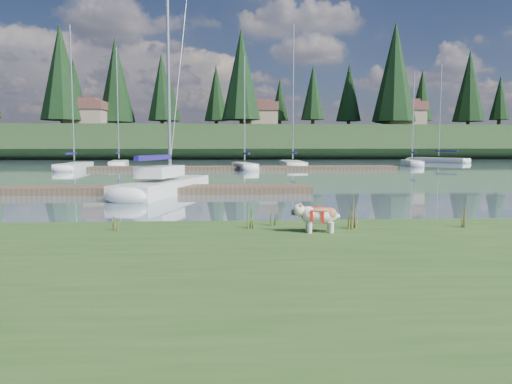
{
  "coord_description": "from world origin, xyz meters",
  "views": [
    {
      "loc": [
        0.27,
        -12.6,
        2.02
      ],
      "look_at": [
        1.05,
        -0.5,
        0.9
      ],
      "focal_mm": 35.0,
      "sensor_mm": 36.0,
      "label": 1
    }
  ],
  "objects": [
    {
      "name": "house_1",
      "position": [
        6.0,
        71.0,
        7.31
      ],
      "size": [
        6.3,
        5.3,
        4.65
      ],
      "color": "gray",
      "rests_on": "ridge"
    },
    {
      "name": "house_0",
      "position": [
        -22.0,
        70.0,
        7.31
      ],
      "size": [
        6.3,
        5.3,
        4.65
      ],
      "color": "gray",
      "rests_on": "ridge"
    },
    {
      "name": "conifer_2",
      "position": [
        -25.0,
        68.0,
        13.54
      ],
      "size": [
        6.6,
        6.6,
        16.05
      ],
      "color": "#382619",
      "rests_on": "ridge"
    },
    {
      "name": "weed_2",
      "position": [
        2.9,
        -2.71,
        0.66
      ],
      "size": [
        0.17,
        0.14,
        0.74
      ],
      "color": "#475B23",
      "rests_on": "bank"
    },
    {
      "name": "bank",
      "position": [
        0.0,
        -6.0,
        0.17
      ],
      "size": [
        60.0,
        9.0,
        0.35
      ],
      "primitive_type": "cube",
      "color": "#2E4D1E",
      "rests_on": "ground"
    },
    {
      "name": "house_2",
      "position": [
        30.0,
        69.0,
        7.31
      ],
      "size": [
        6.3,
        5.3,
        4.65
      ],
      "color": "gray",
      "rests_on": "ridge"
    },
    {
      "name": "sailboat_bg_2",
      "position": [
        1.94,
        30.5,
        0.33
      ],
      "size": [
        2.19,
        6.41,
        9.65
      ],
      "rotation": [
        0.0,
        0.0,
        1.73
      ],
      "color": "silver",
      "rests_on": "ground"
    },
    {
      "name": "sailboat_bg_1",
      "position": [
        -10.09,
        37.66,
        0.33
      ],
      "size": [
        2.57,
        7.85,
        11.54
      ],
      "rotation": [
        0.0,
        0.0,
        1.71
      ],
      "color": "silver",
      "rests_on": "ground"
    },
    {
      "name": "weed_0",
      "position": [
        0.84,
        -2.53,
        0.6
      ],
      "size": [
        0.17,
        0.14,
        0.59
      ],
      "color": "#475B23",
      "rests_on": "bank"
    },
    {
      "name": "weed_3",
      "position": [
        -1.88,
        -2.67,
        0.55
      ],
      "size": [
        0.17,
        0.14,
        0.49
      ],
      "color": "#475B23",
      "rests_on": "bank"
    },
    {
      "name": "ridge",
      "position": [
        0.0,
        73.0,
        2.5
      ],
      "size": [
        200.0,
        20.0,
        5.0
      ],
      "primitive_type": "cube",
      "color": "#1D3218",
      "rests_on": "ground"
    },
    {
      "name": "conifer_5",
      "position": [
        15.0,
        70.0,
        10.83
      ],
      "size": [
        3.96,
        3.96,
        10.35
      ],
      "color": "#382619",
      "rests_on": "ridge"
    },
    {
      "name": "sailboat_bg_4",
      "position": [
        19.35,
        37.31,
        0.33
      ],
      "size": [
        2.36,
        6.49,
        9.58
      ],
      "rotation": [
        0.0,
        0.0,
        1.39
      ],
      "color": "silver",
      "rests_on": "ground"
    },
    {
      "name": "mud_lip",
      "position": [
        0.0,
        -1.6,
        0.07
      ],
      "size": [
        60.0,
        0.5,
        0.14
      ],
      "primitive_type": "cube",
      "color": "#33281C",
      "rests_on": "ground"
    },
    {
      "name": "weed_4",
      "position": [
        2.87,
        -2.69,
        0.52
      ],
      "size": [
        0.17,
        0.14,
        0.41
      ],
      "color": "#475B23",
      "rests_on": "bank"
    },
    {
      "name": "dock_far",
      "position": [
        2.0,
        30.0,
        0.15
      ],
      "size": [
        26.0,
        2.2,
        0.3
      ],
      "primitive_type": "cube",
      "color": "#4C3D2C",
      "rests_on": "ground"
    },
    {
      "name": "sailboat_main",
      "position": [
        -2.13,
        9.51,
        0.42
      ],
      "size": [
        3.76,
        8.54,
        12.12
      ],
      "rotation": [
        0.0,
        0.0,
        1.31
      ],
      "color": "silver",
      "rests_on": "ground"
    },
    {
      "name": "conifer_4",
      "position": [
        3.0,
        66.0,
        13.09
      ],
      "size": [
        6.16,
        6.16,
        15.1
      ],
      "color": "#382619",
      "rests_on": "ridge"
    },
    {
      "name": "dock_near",
      "position": [
        -4.0,
        9.0,
        0.15
      ],
      "size": [
        16.0,
        2.0,
        0.3
      ],
      "primitive_type": "cube",
      "color": "#4C3D2C",
      "rests_on": "ground"
    },
    {
      "name": "sailboat_bg_3",
      "position": [
        6.84,
        35.57,
        0.32
      ],
      "size": [
        2.08,
        9.28,
        13.42
      ],
      "rotation": [
        0.0,
        0.0,
        1.54
      ],
      "color": "silver",
      "rests_on": "ground"
    },
    {
      "name": "weed_5",
      "position": [
        5.17,
        -2.7,
        0.57
      ],
      "size": [
        0.17,
        0.14,
        0.53
      ],
      "color": "#475B23",
      "rests_on": "bank"
    },
    {
      "name": "sailboat_bg_0",
      "position": [
        -12.51,
        31.54,
        0.32
      ],
      "size": [
        2.12,
        8.53,
        12.19
      ],
      "rotation": [
        0.0,
        0.0,
        1.63
      ],
      "color": "silver",
      "rests_on": "ground"
    },
    {
      "name": "conifer_6",
      "position": [
        28.0,
        68.0,
        13.99
      ],
      "size": [
        7.04,
        7.04,
        17.0
      ],
      "color": "#382619",
      "rests_on": "ridge"
    },
    {
      "name": "sailboat_bg_5",
      "position": [
        26.31,
        48.1,
        0.32
      ],
      "size": [
        6.08,
        7.92,
        12.0
      ],
      "rotation": [
        0.0,
        0.0,
        2.16
      ],
      "color": "silver",
      "rests_on": "ground"
    },
    {
      "name": "conifer_7",
      "position": [
        42.0,
        71.0,
        12.19
      ],
      "size": [
        5.28,
        5.28,
        13.2
      ],
      "color": "#382619",
      "rests_on": "ridge"
    },
    {
      "name": "conifer_3",
      "position": [
        -10.0,
        72.0,
        11.74
      ],
      "size": [
        4.84,
        4.84,
        12.25
      ],
      "color": "#382619",
      "rests_on": "ridge"
    },
    {
      "name": "bulldog",
      "position": [
        2.09,
        -3.12,
        0.69
      ],
      "size": [
        0.91,
        0.42,
        0.55
      ],
      "rotation": [
        0.0,
        0.0,
        3.1
      ],
      "color": "silver",
      "rests_on": "bank"
    },
    {
      "name": "weed_1",
      "position": [
        1.27,
        -2.22,
        0.53
      ],
      "size": [
        0.17,
        0.14,
        0.42
      ],
      "color": "#475B23",
      "rests_on": "bank"
    },
    {
      "name": "ground",
      "position": [
        0.0,
        30.0,
        0.0
      ],
      "size": [
        200.0,
        200.0,
        0.0
      ],
      "primitive_type": "plane",
      "color": "slate",
      "rests_on": "ground"
    }
  ]
}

